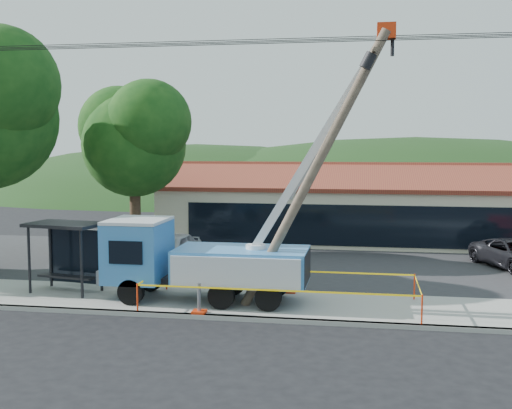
{
  "coord_description": "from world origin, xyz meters",
  "views": [
    {
      "loc": [
        4.61,
        -18.11,
        5.86
      ],
      "look_at": [
        0.65,
        5.0,
        3.56
      ],
      "focal_mm": 45.0,
      "sensor_mm": 36.0,
      "label": 1
    }
  ],
  "objects_px": {
    "utility_truck": "(201,257)",
    "car_silver": "(171,268)",
    "leaning_pole": "(320,159)",
    "bus_shelter": "(68,241)",
    "car_white": "(96,256)"
  },
  "relations": [
    {
      "from": "utility_truck",
      "to": "car_silver",
      "type": "distance_m",
      "value": 7.11
    },
    {
      "from": "leaning_pole",
      "to": "bus_shelter",
      "type": "bearing_deg",
      "value": 174.34
    },
    {
      "from": "utility_truck",
      "to": "bus_shelter",
      "type": "bearing_deg",
      "value": 174.31
    },
    {
      "from": "bus_shelter",
      "to": "car_white",
      "type": "bearing_deg",
      "value": 117.13
    },
    {
      "from": "leaning_pole",
      "to": "bus_shelter",
      "type": "distance_m",
      "value": 10.2
    },
    {
      "from": "utility_truck",
      "to": "car_white",
      "type": "relative_size",
      "value": 2.41
    },
    {
      "from": "utility_truck",
      "to": "car_white",
      "type": "xyz_separation_m",
      "value": [
        -7.89,
        8.71,
        -1.74
      ]
    },
    {
      "from": "leaning_pole",
      "to": "bus_shelter",
      "type": "xyz_separation_m",
      "value": [
        -9.64,
        0.96,
        -3.19
      ]
    },
    {
      "from": "bus_shelter",
      "to": "car_white",
      "type": "height_order",
      "value": "bus_shelter"
    },
    {
      "from": "bus_shelter",
      "to": "car_white",
      "type": "distance_m",
      "value": 8.81
    },
    {
      "from": "bus_shelter",
      "to": "car_silver",
      "type": "height_order",
      "value": "bus_shelter"
    },
    {
      "from": "leaning_pole",
      "to": "car_silver",
      "type": "xyz_separation_m",
      "value": [
        -7.33,
        6.6,
        -5.29
      ]
    },
    {
      "from": "car_white",
      "to": "bus_shelter",
      "type": "bearing_deg",
      "value": 178.14
    },
    {
      "from": "car_silver",
      "to": "utility_truck",
      "type": "bearing_deg",
      "value": -58.36
    },
    {
      "from": "bus_shelter",
      "to": "car_silver",
      "type": "xyz_separation_m",
      "value": [
        2.31,
        5.65,
        -2.1
      ]
    }
  ]
}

